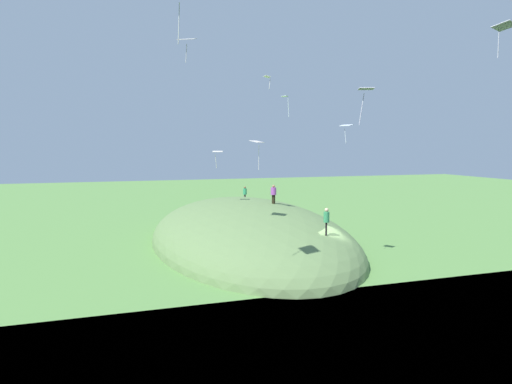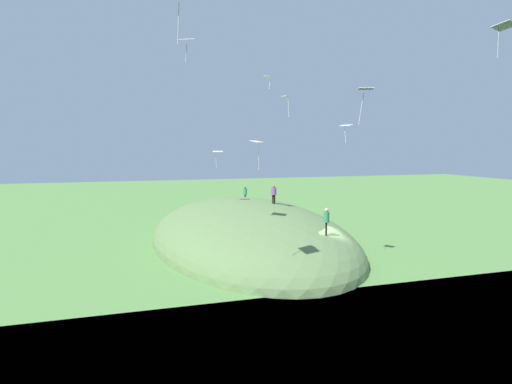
% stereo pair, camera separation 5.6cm
% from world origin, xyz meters
% --- Properties ---
extents(ground_plane, '(160.00, 160.00, 0.00)m').
position_xyz_m(ground_plane, '(0.00, 0.00, 0.00)').
color(ground_plane, '#578742').
extents(grass_hill, '(29.75, 16.39, 7.05)m').
position_xyz_m(grass_hill, '(8.82, 3.55, 0.00)').
color(grass_hill, '#607E4A').
rests_on(grass_hill, ground_plane).
extents(person_near_shore, '(0.64, 0.64, 1.62)m').
position_xyz_m(person_near_shore, '(7.43, 1.58, 4.41)').
color(person_near_shore, black).
rests_on(person_near_shore, grass_hill).
extents(person_on_hilltop, '(0.51, 0.51, 1.76)m').
position_xyz_m(person_on_hilltop, '(19.98, 0.68, 3.08)').
color(person_on_hilltop, '#3F3C37').
rests_on(person_on_hilltop, grass_hill).
extents(person_walking_path, '(0.53, 0.53, 1.85)m').
position_xyz_m(person_walking_path, '(-1.12, 0.81, 3.52)').
color(person_walking_path, black).
rests_on(person_walking_path, grass_hill).
extents(kite_0, '(0.62, 0.44, 1.03)m').
position_xyz_m(kite_0, '(4.66, 3.10, 13.53)').
color(kite_0, white).
extents(kite_1, '(1.33, 1.36, 2.36)m').
position_xyz_m(kite_1, '(5.51, 3.65, 8.57)').
color(kite_1, silver).
extents(kite_2, '(1.09, 1.25, 1.42)m').
position_xyz_m(kite_2, '(-11.70, -2.03, 13.32)').
color(kite_2, white).
extents(kite_3, '(0.75, 0.71, 1.60)m').
position_xyz_m(kite_3, '(4.14, 1.82, 11.95)').
color(kite_3, white).
extents(kite_4, '(0.81, 0.99, 1.47)m').
position_xyz_m(kite_4, '(8.73, 6.18, 7.81)').
color(kite_4, silver).
extents(kite_5, '(0.69, 0.80, 1.63)m').
position_xyz_m(kite_5, '(-9.47, 3.19, 10.69)').
color(kite_5, white).
extents(kite_6, '(1.01, 0.94, 1.30)m').
position_xyz_m(kite_6, '(-0.44, -0.90, 9.67)').
color(kite_6, white).
extents(kite_8, '(1.09, 1.23, 1.41)m').
position_xyz_m(kite_8, '(-1.23, 9.97, 14.40)').
color(kite_8, white).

